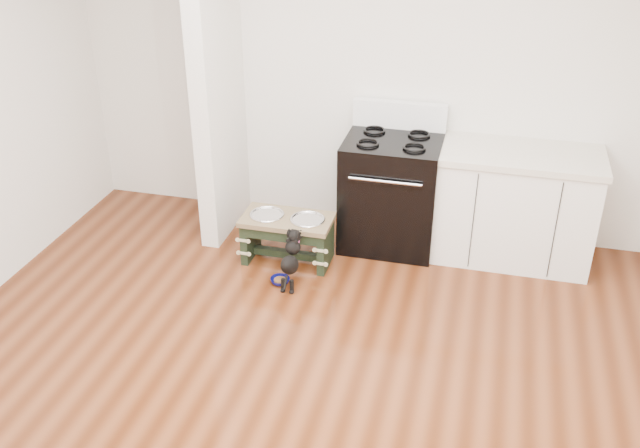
# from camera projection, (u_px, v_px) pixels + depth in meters

# --- Properties ---
(ground) EXTENTS (5.00, 5.00, 0.00)m
(ground) POSITION_uv_depth(u_px,v_px,m) (287.00, 412.00, 4.24)
(ground) COLOR #471E0C
(ground) RESTS_ON ground
(room_shell) EXTENTS (5.00, 5.00, 5.00)m
(room_shell) POSITION_uv_depth(u_px,v_px,m) (279.00, 162.00, 3.46)
(room_shell) COLOR silver
(room_shell) RESTS_ON ground
(partition_wall) EXTENTS (0.15, 0.80, 2.70)m
(partition_wall) POSITION_uv_depth(u_px,v_px,m) (217.00, 75.00, 5.63)
(partition_wall) COLOR silver
(partition_wall) RESTS_ON ground
(oven_range) EXTENTS (0.76, 0.69, 1.14)m
(oven_range) POSITION_uv_depth(u_px,v_px,m) (391.00, 191.00, 5.79)
(oven_range) COLOR black
(oven_range) RESTS_ON ground
(cabinet_run) EXTENTS (1.24, 0.64, 0.91)m
(cabinet_run) POSITION_uv_depth(u_px,v_px,m) (514.00, 206.00, 5.60)
(cabinet_run) COLOR white
(cabinet_run) RESTS_ON ground
(dog_feeder) EXTENTS (0.71, 0.38, 0.41)m
(dog_feeder) POSITION_uv_depth(u_px,v_px,m) (287.00, 230.00, 5.62)
(dog_feeder) COLOR black
(dog_feeder) RESTS_ON ground
(puppy) EXTENTS (0.12, 0.37, 0.43)m
(puppy) POSITION_uv_depth(u_px,v_px,m) (291.00, 258.00, 5.33)
(puppy) COLOR black
(puppy) RESTS_ON ground
(floor_bowl) EXTENTS (0.16, 0.16, 0.05)m
(floor_bowl) POSITION_uv_depth(u_px,v_px,m) (280.00, 281.00, 5.44)
(floor_bowl) COLOR #0B0D52
(floor_bowl) RESTS_ON ground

